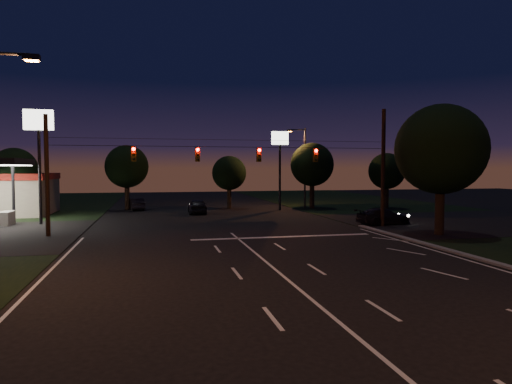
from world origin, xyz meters
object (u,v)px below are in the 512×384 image
object	(u,v)px
car_oncoming_b	(136,204)
utility_pole_right	(382,226)
tree_right_near	(440,151)
car_oncoming_a	(197,206)
car_cross	(383,217)

from	to	relation	value
car_oncoming_b	utility_pole_right	bearing A→B (deg)	125.47
tree_right_near	utility_pole_right	bearing A→B (deg)	107.53
utility_pole_right	car_oncoming_a	bearing A→B (deg)	134.43
utility_pole_right	tree_right_near	xyz separation A→B (m)	(1.53, -4.83, 5.68)
utility_pole_right	tree_right_near	size ratio (longest dim) A/B	1.03
car_oncoming_a	car_oncoming_b	distance (m)	8.13
car_oncoming_a	car_oncoming_b	world-z (taller)	car_oncoming_a
tree_right_near	car_oncoming_b	world-z (taller)	tree_right_near
car_oncoming_a	car_cross	bearing A→B (deg)	139.02
utility_pole_right	car_oncoming_b	distance (m)	26.70
utility_pole_right	car_cross	size ratio (longest dim) A/B	2.02
tree_right_near	car_oncoming_b	bearing A→B (deg)	131.13
utility_pole_right	car_oncoming_a	world-z (taller)	utility_pole_right
utility_pole_right	tree_right_near	distance (m)	7.61
car_oncoming_a	car_cross	world-z (taller)	car_oncoming_a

